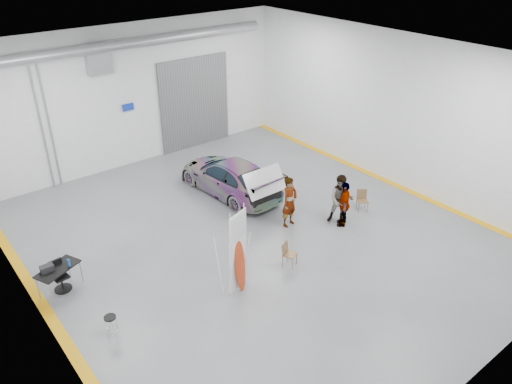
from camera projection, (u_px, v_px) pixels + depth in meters
ground at (254, 235)px, 17.13m from camera, size 16.00×16.00×0.00m
room_shell at (218, 104)px, 16.85m from camera, size 14.02×16.18×6.01m
sedan_car at (230, 176)px, 19.55m from camera, size 2.24×4.93×1.40m
person_a at (290, 202)px, 17.31m from camera, size 0.74×0.56×1.86m
person_b at (341, 199)px, 17.48m from camera, size 1.12×1.12×1.84m
person_c at (344, 204)px, 17.36m from camera, size 0.99×0.96×1.69m
surfboard_display at (237, 259)px, 14.03m from camera, size 0.75×0.38×2.75m
folding_chair_near at (289, 258)px, 15.53m from camera, size 0.50×0.53×0.80m
folding_chair_far at (362, 204)px, 18.51m from camera, size 0.52×0.57×0.80m
shop_stool at (111, 326)px, 12.82m from camera, size 0.33×0.33×0.64m
work_table at (55, 269)px, 14.18m from camera, size 1.39×1.07×1.02m
office_chair at (60, 277)px, 14.44m from camera, size 0.50×0.50×0.94m
trunk_lid at (265, 180)px, 17.72m from camera, size 1.63×0.99×0.04m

